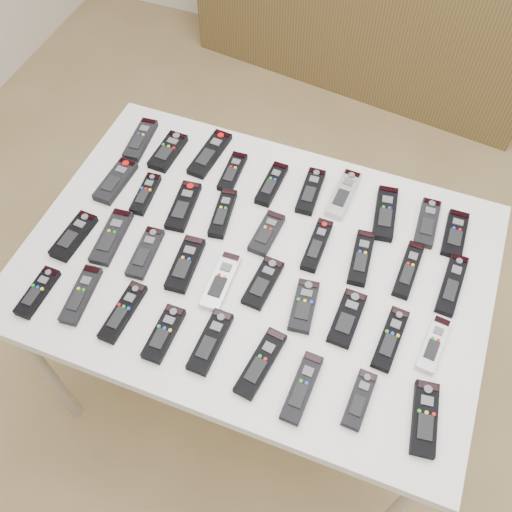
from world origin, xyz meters
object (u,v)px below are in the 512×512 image
(remote_6, at_px, (343,194))
(remote_10, at_px, (116,181))
(remote_32, at_px, (164,334))
(remote_17, at_px, (408,270))
(remote_16, at_px, (361,258))
(remote_36, at_px, (359,400))
(table, at_px, (256,272))
(remote_5, at_px, (311,191))
(remote_8, at_px, (427,223))
(remote_33, at_px, (210,341))
(remote_13, at_px, (223,213))
(remote_25, at_px, (304,306))
(remote_31, at_px, (123,312))
(remote_14, at_px, (267,233))
(remote_18, at_px, (452,284))
(remote_19, at_px, (74,236))
(remote_29, at_px, (38,292))
(remote_2, at_px, (210,154))
(remote_26, at_px, (347,318))
(remote_7, at_px, (385,213))
(remote_37, at_px, (425,418))
(remote_23, at_px, (221,281))
(remote_28, at_px, (433,344))
(remote_0, at_px, (141,140))
(remote_3, at_px, (232,172))
(remote_11, at_px, (146,194))
(remote_12, at_px, (183,206))
(remote_35, at_px, (302,388))
(remote_4, at_px, (272,184))
(remote_20, at_px, (112,237))
(remote_9, at_px, (455,234))
(remote_15, at_px, (317,245))
(remote_27, at_px, (390,339))
(remote_21, at_px, (145,253))
(remote_22, at_px, (185,264))
(remote_1, at_px, (168,151))
(remote_34, at_px, (261,363))
(remote_30, at_px, (81,295))

(remote_6, xyz_separation_m, remote_10, (-0.65, -0.19, 0.00))
(remote_32, bearing_deg, remote_17, 37.66)
(remote_16, height_order, remote_36, remote_16)
(remote_17, bearing_deg, table, -161.87)
(remote_5, height_order, remote_16, same)
(remote_8, bearing_deg, remote_33, -129.63)
(remote_17, bearing_deg, remote_13, -177.34)
(remote_25, xyz_separation_m, remote_31, (-0.42, -0.18, -0.00))
(remote_14, distance_m, remote_18, 0.51)
(remote_19, height_order, remote_29, remote_19)
(remote_2, xyz_separation_m, remote_26, (0.55, -0.40, 0.00))
(remote_7, distance_m, remote_37, 0.59)
(remote_29, bearing_deg, remote_37, 2.45)
(remote_23, height_order, remote_31, same)
(remote_5, distance_m, remote_28, 0.56)
(remote_0, distance_m, remote_3, 0.32)
(remote_10, xyz_separation_m, remote_25, (0.66, -0.20, -0.00))
(remote_11, distance_m, remote_12, 0.12)
(remote_25, distance_m, remote_35, 0.22)
(remote_8, bearing_deg, remote_12, -166.39)
(remote_2, bearing_deg, remote_3, -20.56)
(remote_4, height_order, remote_23, remote_4)
(remote_25, bearing_deg, remote_33, -142.85)
(table, relative_size, remote_28, 8.02)
(remote_8, xyz_separation_m, remote_16, (-0.14, -0.18, 0.00))
(remote_16, bearing_deg, remote_26, -91.06)
(remote_6, xyz_separation_m, remote_20, (-0.56, -0.38, -0.00))
(remote_9, bearing_deg, remote_25, -132.26)
(remote_15, relative_size, remote_35, 0.97)
(remote_13, distance_m, remote_35, 0.56)
(remote_4, relative_size, remote_27, 0.93)
(remote_17, bearing_deg, remote_29, -152.45)
(remote_12, height_order, remote_21, same)
(remote_20, distance_m, remote_35, 0.67)
(remote_9, relative_size, remote_22, 0.92)
(remote_0, distance_m, remote_29, 0.59)
(remote_1, distance_m, remote_9, 0.89)
(remote_4, distance_m, remote_11, 0.37)
(remote_2, distance_m, remote_20, 0.41)
(remote_13, distance_m, remote_31, 0.40)
(remote_18, bearing_deg, remote_5, 161.86)
(remote_3, distance_m, remote_28, 0.76)
(remote_3, distance_m, remote_34, 0.63)
(remote_2, height_order, remote_21, same)
(remote_12, bearing_deg, remote_37, -32.07)
(remote_4, bearing_deg, remote_32, -96.59)
(remote_30, relative_size, remote_35, 0.98)
(remote_15, bearing_deg, remote_25, -82.52)
(remote_7, height_order, remote_25, remote_7)
(remote_19, height_order, remote_27, remote_19)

